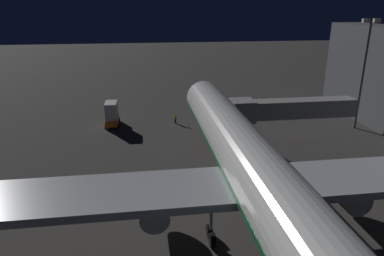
# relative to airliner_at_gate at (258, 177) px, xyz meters

# --- Properties ---
(ground_plane) EXTENTS (320.00, 320.00, 0.00)m
(ground_plane) POSITION_rel_airliner_at_gate_xyz_m (-0.00, -8.85, -5.54)
(ground_plane) COLOR #383533
(airliner_at_gate) EXTENTS (51.82, 60.38, 18.28)m
(airliner_at_gate) POSITION_rel_airliner_at_gate_xyz_m (0.00, 0.00, 0.00)
(airliner_at_gate) COLOR silver
(airliner_at_gate) RESTS_ON ground_plane
(jet_bridge) EXTENTS (18.22, 3.40, 7.17)m
(jet_bridge) POSITION_rel_airliner_at_gate_xyz_m (-10.04, -19.41, 0.09)
(jet_bridge) COLOR #9E9E99
(jet_bridge) RESTS_ON ground_plane
(apron_floodlight_mast) EXTENTS (2.90, 0.50, 17.61)m
(apron_floodlight_mast) POSITION_rel_airliner_at_gate_xyz_m (-25.50, -25.37, 4.70)
(apron_floodlight_mast) COLOR #59595E
(apron_floodlight_mast) RESTS_ON ground_plane
(ops_van) EXTENTS (2.36, 4.88, 4.21)m
(ops_van) POSITION_rel_airliner_at_gate_xyz_m (14.88, -32.36, -3.47)
(ops_van) COLOR orange
(ops_van) RESTS_ON ground_plane
(ground_crew_near_nose_gear) EXTENTS (0.40, 0.40, 1.75)m
(ground_crew_near_nose_gear) POSITION_rel_airliner_at_gate_xyz_m (4.09, -32.02, -4.58)
(ground_crew_near_nose_gear) COLOR black
(ground_crew_near_nose_gear) RESTS_ON ground_plane
(traffic_cone_nose_port) EXTENTS (0.36, 0.36, 0.55)m
(traffic_cone_nose_port) POSITION_rel_airliner_at_gate_xyz_m (-2.20, -29.23, -5.27)
(traffic_cone_nose_port) COLOR orange
(traffic_cone_nose_port) RESTS_ON ground_plane
(traffic_cone_nose_starboard) EXTENTS (0.36, 0.36, 0.55)m
(traffic_cone_nose_starboard) POSITION_rel_airliner_at_gate_xyz_m (2.20, -29.23, -5.27)
(traffic_cone_nose_starboard) COLOR orange
(traffic_cone_nose_starboard) RESTS_ON ground_plane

